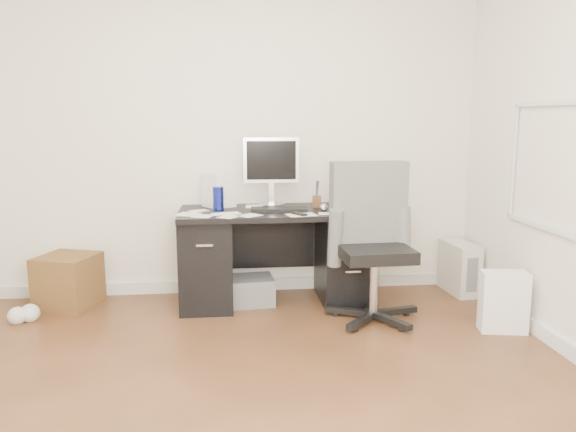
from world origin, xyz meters
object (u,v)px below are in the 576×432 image
desk (277,253)px  keyboard (279,209)px  office_chair (375,243)px  pc_tower (459,268)px  lcd_monitor (271,171)px  wicker_basket (68,281)px

desk → keyboard: 0.37m
office_chair → desk: bearing=142.0°
desk → office_chair: office_chair is taller
office_chair → pc_tower: (0.89, 0.56, -0.36)m
keyboard → desk: bearing=109.3°
lcd_monitor → wicker_basket: size_ratio=1.40×
desk → lcd_monitor: 0.66m
wicker_basket → lcd_monitor: bearing=3.5°
keyboard → wicker_basket: 1.75m
office_chair → pc_tower: size_ratio=2.68×
pc_tower → wicker_basket: pc_tower is taller
keyboard → office_chair: (0.65, -0.42, -0.19)m
keyboard → office_chair: 0.79m
office_chair → wicker_basket: size_ratio=2.83×
desk → keyboard: bearing=-73.9°
office_chair → keyboard: bearing=144.8°
desk → keyboard: size_ratio=3.46×
office_chair → pc_tower: office_chair is taller
lcd_monitor → office_chair: lcd_monitor is taller
keyboard → pc_tower: (1.54, 0.14, -0.55)m
keyboard → wicker_basket: (-1.65, 0.15, -0.56)m
pc_tower → wicker_basket: (-3.18, 0.01, -0.01)m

